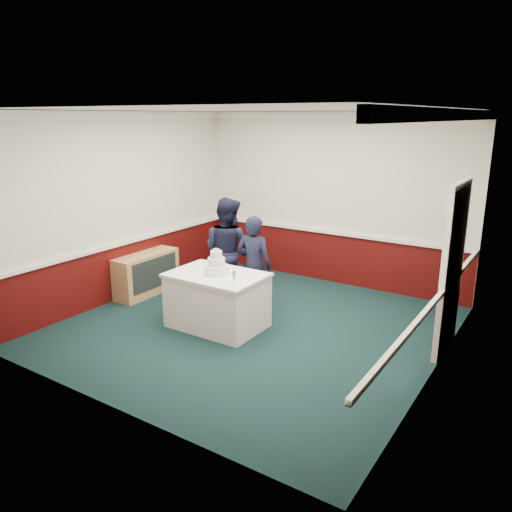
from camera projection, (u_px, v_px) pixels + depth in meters
The scene contains 9 objects.
ground at pixel (253, 327), 7.15m from camera, with size 5.00×5.00×0.00m, color #13292E.
room_shell at pixel (281, 186), 7.07m from camera, with size 5.00×5.00×3.00m.
sideboard at pixel (147, 274), 8.41m from camera, with size 0.41×1.20×0.70m.
cake_table at pixel (217, 300), 7.08m from camera, with size 1.32×0.92×0.79m.
wedding_cake at pixel (216, 266), 6.94m from camera, with size 0.35×0.35×0.36m.
cake_knife at pixel (206, 277), 6.83m from camera, with size 0.01×0.22×0.01m, color silver.
champagne_flute at pixel (234, 276), 6.45m from camera, with size 0.05×0.05×0.21m.
person_man at pixel (228, 251), 7.86m from camera, with size 0.83×0.65×1.72m, color black.
person_woman at pixel (254, 266), 7.45m from camera, with size 0.56×0.37×1.53m, color black.
Camera 1 is at (3.64, -5.51, 2.92)m, focal length 35.00 mm.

